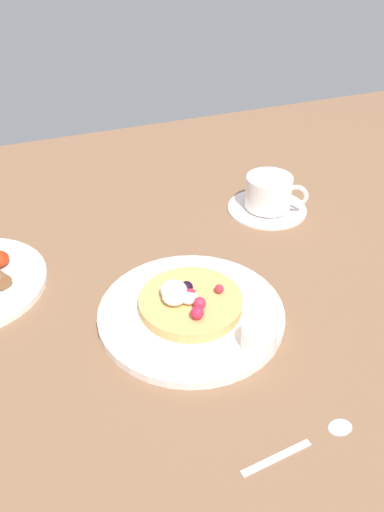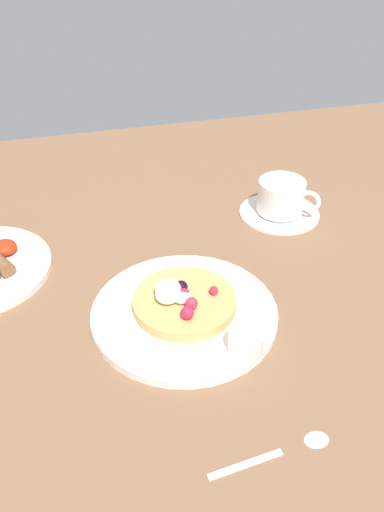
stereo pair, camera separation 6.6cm
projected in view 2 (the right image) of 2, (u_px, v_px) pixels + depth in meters
The scene contains 7 objects.
ground_plane at pixel (154, 307), 76.40cm from camera, with size 191.49×129.26×3.00cm, color brown.
pancake_plate at pixel (184, 313), 72.18cm from camera, with size 25.82×25.82×1.27cm, color white.
pancake_with_berries at pixel (182, 300), 71.61cm from camera, with size 14.41×14.41×3.81cm.
syrup_ramekin at pixel (246, 342), 64.85cm from camera, with size 4.54×4.54×2.83cm.
coffee_saucer at pixel (279, 212), 94.58cm from camera, with size 14.46×14.46×0.79cm, color white.
coffee_cup at pixel (282, 196), 92.51cm from camera, with size 9.78×9.33×5.84cm.
teaspoon at pixel (292, 447), 55.60cm from camera, with size 14.15×2.73×0.60cm.
Camera 2 is at (-9.57, -56.90, 49.45)cm, focal length 36.51 mm.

